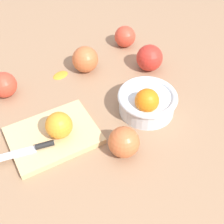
% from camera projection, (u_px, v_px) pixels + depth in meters
% --- Properties ---
extents(ground_plane, '(2.40, 2.40, 0.00)m').
position_uv_depth(ground_plane, '(90.00, 109.00, 0.85)').
color(ground_plane, '#997556').
extents(bowl, '(0.16, 0.16, 0.10)m').
position_uv_depth(bowl, '(147.00, 102.00, 0.82)').
color(bowl, silver).
rests_on(bowl, ground_plane).
extents(cutting_board, '(0.22, 0.17, 0.02)m').
position_uv_depth(cutting_board, '(53.00, 136.00, 0.78)').
color(cutting_board, '#DBB77F').
rests_on(cutting_board, ground_plane).
extents(orange_on_board, '(0.07, 0.07, 0.07)m').
position_uv_depth(orange_on_board, '(59.00, 125.00, 0.74)').
color(orange_on_board, orange).
rests_on(orange_on_board, cutting_board).
extents(knife, '(0.16, 0.05, 0.01)m').
position_uv_depth(knife, '(31.00, 149.00, 0.73)').
color(knife, silver).
rests_on(knife, cutting_board).
extents(apple_front_right, '(0.07, 0.07, 0.07)m').
position_uv_depth(apple_front_right, '(4.00, 85.00, 0.87)').
color(apple_front_right, '#D6422D').
rests_on(apple_front_right, ground_plane).
extents(apple_front_left, '(0.08, 0.08, 0.08)m').
position_uv_depth(apple_front_left, '(85.00, 59.00, 0.95)').
color(apple_front_left, '#CC6638').
rests_on(apple_front_left, ground_plane).
extents(apple_back_center, '(0.08, 0.08, 0.08)m').
position_uv_depth(apple_back_center, '(125.00, 142.00, 0.72)').
color(apple_back_center, '#CC6638').
rests_on(apple_back_center, ground_plane).
extents(apple_front_left_2, '(0.07, 0.07, 0.07)m').
position_uv_depth(apple_front_left_2, '(125.00, 37.00, 1.04)').
color(apple_front_left_2, '#D6422D').
rests_on(apple_front_left_2, ground_plane).
extents(apple_front_left_3, '(0.08, 0.08, 0.08)m').
position_uv_depth(apple_front_left_3, '(150.00, 58.00, 0.95)').
color(apple_front_left_3, red).
rests_on(apple_front_left_3, ground_plane).
extents(citrus_peel, '(0.06, 0.05, 0.01)m').
position_uv_depth(citrus_peel, '(60.00, 74.00, 0.95)').
color(citrus_peel, orange).
rests_on(citrus_peel, ground_plane).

